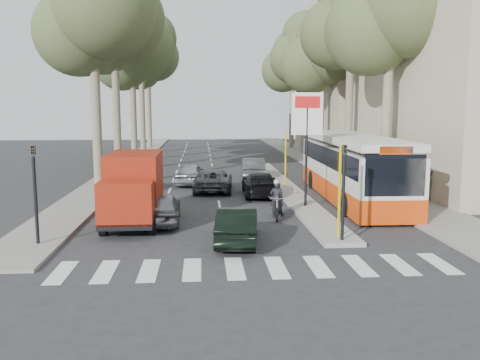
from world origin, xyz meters
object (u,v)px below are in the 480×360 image
object	(u,v)px
silver_hatchback	(161,208)
dark_hatchback	(237,225)
red_truck	(134,187)
city_bus	(352,166)
motorcycle	(276,200)

from	to	relation	value
silver_hatchback	dark_hatchback	xyz separation A→B (m)	(3.00, -3.35, -0.00)
dark_hatchback	red_truck	distance (m)	5.46
red_truck	city_bus	bearing A→B (deg)	24.11
dark_hatchback	motorcycle	bearing A→B (deg)	-109.33
red_truck	motorcycle	size ratio (longest dim) A/B	2.71
silver_hatchback	red_truck	distance (m)	1.47
city_bus	motorcycle	xyz separation A→B (m)	(-4.64, -4.12, -1.02)
silver_hatchback	motorcycle	world-z (taller)	motorcycle
red_truck	motorcycle	world-z (taller)	red_truck
dark_hatchback	red_truck	size ratio (longest dim) A/B	0.72
dark_hatchback	city_bus	distance (m)	10.76
silver_hatchback	city_bus	xyz separation A→B (m)	(9.70, 4.98, 1.16)
red_truck	motorcycle	distance (m)	6.31
dark_hatchback	city_bus	size ratio (longest dim) A/B	0.31
motorcycle	dark_hatchback	bearing A→B (deg)	-108.99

